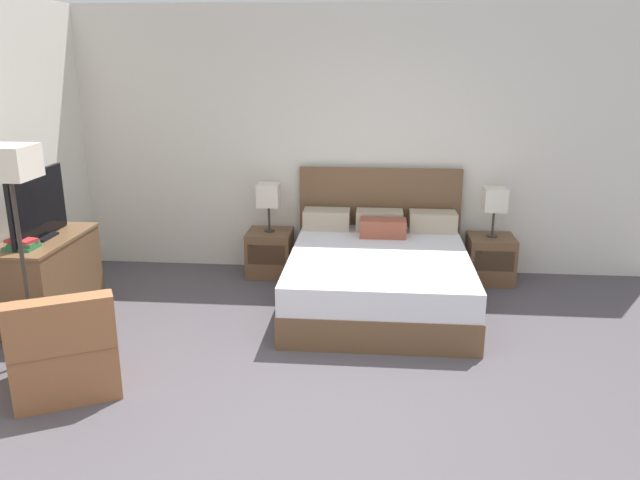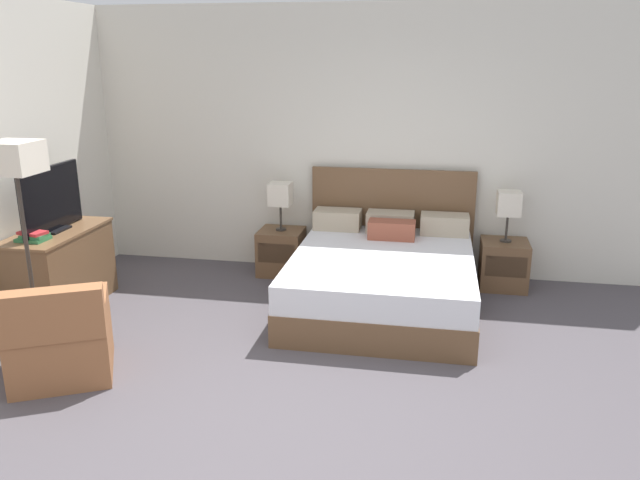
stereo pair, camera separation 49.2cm
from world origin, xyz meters
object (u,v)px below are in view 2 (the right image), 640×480
(tv, at_px, (51,200))
(armchair_by_window, at_px, (60,341))
(bed, at_px, (383,275))
(nightstand_left, at_px, (281,252))
(dresser, at_px, (60,268))
(book_red_cover, at_px, (33,239))
(nightstand_right, at_px, (504,264))
(book_blue_cover, at_px, (35,236))
(table_lamp_left, at_px, (280,195))
(book_small_top, at_px, (33,233))
(table_lamp_right, at_px, (509,204))
(floor_lamp, at_px, (17,175))

(tv, xyz_separation_m, armchair_by_window, (0.75, -1.19, -0.75))
(bed, bearing_deg, nightstand_left, 148.58)
(dresser, distance_m, book_red_cover, 0.49)
(nightstand_right, xyz_separation_m, book_blue_cover, (-4.07, -1.63, 0.55))
(table_lamp_left, distance_m, book_blue_cover, 2.40)
(dresser, height_order, book_blue_cover, book_blue_cover)
(book_blue_cover, distance_m, book_small_top, 0.03)
(book_blue_cover, bearing_deg, tv, 92.79)
(dresser, distance_m, book_blue_cover, 0.51)
(table_lamp_left, bearing_deg, tv, -143.44)
(table_lamp_left, relative_size, dresser, 0.46)
(table_lamp_right, height_order, book_small_top, table_lamp_right)
(nightstand_left, distance_m, book_blue_cover, 2.46)
(bed, bearing_deg, book_small_top, -162.52)
(bed, height_order, tv, tv)
(nightstand_right, height_order, tv, tv)
(book_blue_cover, relative_size, floor_lamp, 0.12)
(table_lamp_right, distance_m, dresser, 4.33)
(dresser, bearing_deg, book_blue_cover, -86.73)
(table_lamp_left, relative_size, tv, 0.60)
(table_lamp_left, height_order, floor_lamp, floor_lamp)
(bed, xyz_separation_m, table_lamp_right, (1.16, 0.71, 0.57))
(table_lamp_right, bearing_deg, dresser, -162.16)
(nightstand_right, bearing_deg, table_lamp_right, 90.00)
(nightstand_left, relative_size, table_lamp_right, 0.94)
(nightstand_left, relative_size, floor_lamp, 0.29)
(bed, relative_size, nightstand_left, 4.23)
(bed, bearing_deg, book_blue_cover, -162.43)
(bed, relative_size, tv, 2.37)
(book_red_cover, distance_m, book_small_top, 0.06)
(table_lamp_right, bearing_deg, book_blue_cover, -158.16)
(nightstand_left, height_order, book_red_cover, book_red_cover)
(bed, height_order, nightstand_left, bed)
(table_lamp_left, xyz_separation_m, tv, (-1.77, -1.32, 0.16))
(armchair_by_window, bearing_deg, book_small_top, 130.50)
(nightstand_right, distance_m, dresser, 4.30)
(table_lamp_left, height_order, armchair_by_window, table_lamp_left)
(nightstand_right, distance_m, book_red_cover, 4.44)
(table_lamp_left, bearing_deg, bed, -31.47)
(bed, relative_size, armchair_by_window, 2.20)
(table_lamp_right, relative_size, floor_lamp, 0.31)
(nightstand_left, distance_m, tv, 2.34)
(dresser, xyz_separation_m, book_small_top, (0.00, -0.32, 0.43))
(book_blue_cover, bearing_deg, table_lamp_left, 42.88)
(nightstand_right, bearing_deg, book_small_top, -158.26)
(floor_lamp, bearing_deg, tv, 109.64)
(tv, bearing_deg, book_small_top, -89.96)
(tv, distance_m, floor_lamp, 0.93)
(nightstand_left, xyz_separation_m, book_small_top, (-1.77, -1.63, 0.57))
(bed, xyz_separation_m, nightstand_left, (-1.16, 0.71, -0.05))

